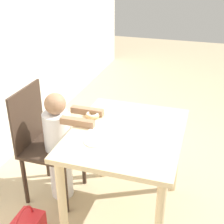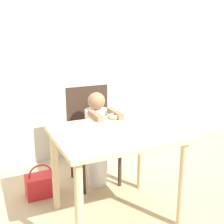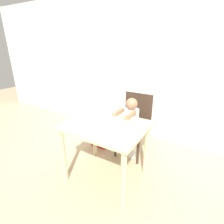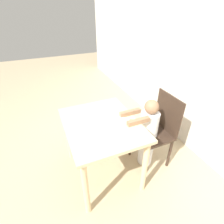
{
  "view_description": "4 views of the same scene",
  "coord_description": "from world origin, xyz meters",
  "px_view_note": "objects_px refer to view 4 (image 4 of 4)",
  "views": [
    {
      "loc": [
        -1.82,
        -0.47,
        1.84
      ],
      "look_at": [
        0.02,
        0.11,
        0.88
      ],
      "focal_mm": 50.0,
      "sensor_mm": 36.0,
      "label": 1
    },
    {
      "loc": [
        -0.95,
        -2.05,
        1.58
      ],
      "look_at": [
        0.02,
        0.11,
        0.88
      ],
      "focal_mm": 50.0,
      "sensor_mm": 36.0,
      "label": 2
    },
    {
      "loc": [
        1.02,
        -1.55,
        1.64
      ],
      "look_at": [
        0.02,
        0.11,
        0.88
      ],
      "focal_mm": 28.0,
      "sensor_mm": 36.0,
      "label": 3
    },
    {
      "loc": [
        1.43,
        -0.49,
        1.85
      ],
      "look_at": [
        0.02,
        0.11,
        0.88
      ],
      "focal_mm": 28.0,
      "sensor_mm": 36.0,
      "label": 4
    }
  ],
  "objects_px": {
    "child_figure": "(147,133)",
    "handbag": "(127,131)",
    "donut": "(132,121)",
    "chair": "(157,130)"
  },
  "relations": [
    {
      "from": "child_figure",
      "to": "handbag",
      "type": "relative_size",
      "value": 2.98
    },
    {
      "from": "chair",
      "to": "handbag",
      "type": "bearing_deg",
      "value": -168.46
    },
    {
      "from": "child_figure",
      "to": "handbag",
      "type": "bearing_deg",
      "value": 178.06
    },
    {
      "from": "chair",
      "to": "child_figure",
      "type": "bearing_deg",
      "value": -90.0
    },
    {
      "from": "chair",
      "to": "child_figure",
      "type": "xyz_separation_m",
      "value": [
        -0.0,
        -0.13,
        -0.01
      ]
    },
    {
      "from": "child_figure",
      "to": "donut",
      "type": "relative_size",
      "value": 8.72
    },
    {
      "from": "chair",
      "to": "donut",
      "type": "xyz_separation_m",
      "value": [
        0.06,
        -0.4,
        0.28
      ]
    },
    {
      "from": "donut",
      "to": "handbag",
      "type": "relative_size",
      "value": 0.34
    },
    {
      "from": "child_figure",
      "to": "handbag",
      "type": "distance_m",
      "value": 0.67
    },
    {
      "from": "handbag",
      "to": "donut",
      "type": "bearing_deg",
      "value": -25.04
    }
  ]
}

